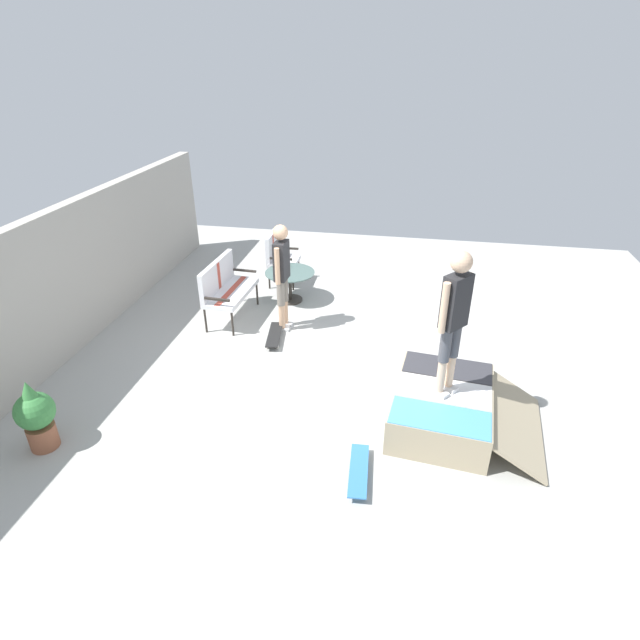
# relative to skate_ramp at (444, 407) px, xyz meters

# --- Properties ---
(ground_plane) EXTENTS (12.00, 12.00, 0.10)m
(ground_plane) POSITION_rel_skate_ramp_xyz_m (1.01, 1.59, -0.29)
(ground_plane) COLOR #A8A8A3
(back_wall_cinderblock) EXTENTS (9.00, 0.20, 2.15)m
(back_wall_cinderblock) POSITION_rel_skate_ramp_xyz_m (1.01, 5.59, 0.84)
(back_wall_cinderblock) COLOR #ADA89E
(back_wall_cinderblock) RESTS_ON ground_plane
(skate_ramp) EXTENTS (1.76, 1.95, 0.48)m
(skate_ramp) POSITION_rel_skate_ramp_xyz_m (0.00, 0.00, 0.00)
(skate_ramp) COLOR tan
(skate_ramp) RESTS_ON ground_plane
(patio_bench) EXTENTS (1.28, 0.61, 1.02)m
(patio_bench) POSITION_rel_skate_ramp_xyz_m (2.20, 3.61, 0.38)
(patio_bench) COLOR #2D2823
(patio_bench) RESTS_ON ground_plane
(patio_chair_near_house) EXTENTS (0.63, 0.56, 1.02)m
(patio_chair_near_house) POSITION_rel_skate_ramp_xyz_m (3.75, 3.09, 0.37)
(patio_chair_near_house) COLOR #2D2823
(patio_chair_near_house) RESTS_ON ground_plane
(patio_table) EXTENTS (0.90, 0.90, 0.57)m
(patio_table) POSITION_rel_skate_ramp_xyz_m (3.04, 2.68, 0.17)
(patio_table) COLOR #2D2823
(patio_table) RESTS_ON ground_plane
(person_watching) EXTENTS (0.48, 0.26, 1.78)m
(person_watching) POSITION_rel_skate_ramp_xyz_m (2.00, 2.55, 0.81)
(person_watching) COLOR silver
(person_watching) RESTS_ON ground_plane
(person_skater) EXTENTS (0.39, 0.36, 1.80)m
(person_skater) POSITION_rel_skate_ramp_xyz_m (-0.01, 0.04, 1.30)
(person_skater) COLOR silver
(person_skater) RESTS_ON skate_ramp
(skateboard_by_bench) EXTENTS (0.82, 0.31, 0.10)m
(skateboard_by_bench) POSITION_rel_skate_ramp_xyz_m (1.59, 2.60, -0.15)
(skateboard_by_bench) COLOR black
(skateboard_by_bench) RESTS_ON ground_plane
(skateboard_spare) EXTENTS (0.81, 0.25, 0.10)m
(skateboard_spare) POSITION_rel_skate_ramp_xyz_m (-1.11, 0.93, -0.15)
(skateboard_spare) COLOR #3372B2
(skateboard_spare) RESTS_ON ground_plane
(potted_plant) EXTENTS (0.44, 0.44, 0.92)m
(potted_plant) POSITION_rel_skate_ramp_xyz_m (-1.30, 4.61, 0.23)
(potted_plant) COLOR brown
(potted_plant) RESTS_ON ground_plane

